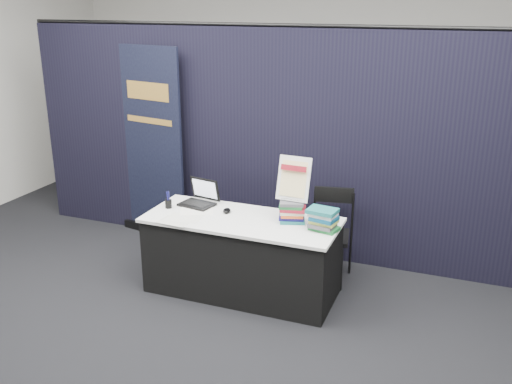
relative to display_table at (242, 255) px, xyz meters
The scene contains 15 objects.
floor 0.67m from the display_table, 90.00° to the right, with size 8.00×8.00×0.00m, color black.
wall_back 3.71m from the display_table, 90.00° to the left, with size 8.00×0.02×3.50m, color beige.
drape_partition 1.33m from the display_table, 90.00° to the left, with size 6.00×0.08×2.40m, color black.
display_table is the anchor object (origin of this frame).
laptop 0.72m from the display_table, 159.43° to the left, with size 0.36×0.32×0.25m.
mouse 0.45m from the display_table, 153.66° to the left, with size 0.07×0.12×0.04m, color black.
brochure_left 0.71m from the display_table, 152.11° to the right, with size 0.29×0.20×0.00m, color beige.
brochure_mid 0.65m from the display_table, 160.55° to the right, with size 0.31×0.22×0.00m, color silver.
brochure_right 0.60m from the display_table, behind, with size 0.31×0.22×0.00m, color white.
pen_cup 0.87m from the display_table, behind, with size 0.06×0.06×0.08m, color black.
book_stack_tall 0.66m from the display_table, 10.69° to the left, with size 0.24×0.21×0.20m.
book_stack_short 0.91m from the display_table, ahead, with size 0.25×0.21×0.20m.
info_sign 0.90m from the display_table, 14.34° to the left, with size 0.31×0.16×0.41m.
pullup_banner 1.88m from the display_table, 147.87° to the left, with size 0.93×0.28×2.20m.
stacking_chair 0.91m from the display_table, 40.86° to the left, with size 0.47×0.48×0.90m.
Camera 1 is at (1.90, -3.95, 2.68)m, focal length 40.00 mm.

